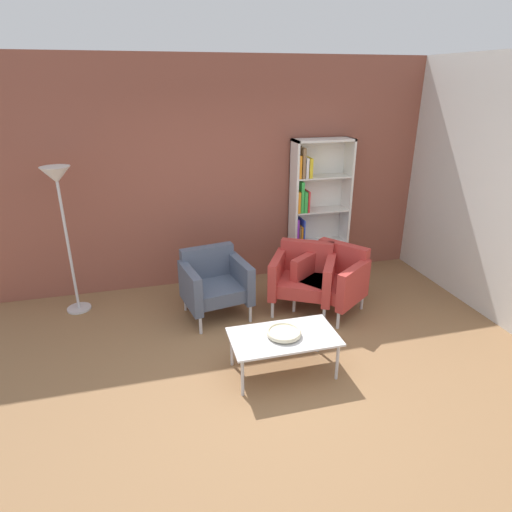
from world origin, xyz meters
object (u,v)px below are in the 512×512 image
object	(u,v)px
bookshelf_tall	(314,210)
armchair_by_bookshelf	(303,276)
armchair_near_window	(214,282)
armchair_corner_red	(333,277)
floor_lamp_torchiere	(59,193)
decorative_bowl	(284,333)
coffee_table_low	(284,339)

from	to	relation	value
bookshelf_tall	armchair_by_bookshelf	world-z (taller)	bookshelf_tall
bookshelf_tall	armchair_near_window	bearing A→B (deg)	-152.53
armchair_corner_red	floor_lamp_torchiere	xyz separation A→B (m)	(-2.99, 0.76, 1.03)
floor_lamp_torchiere	armchair_near_window	bearing A→B (deg)	-18.11
armchair_by_bookshelf	floor_lamp_torchiere	world-z (taller)	floor_lamp_torchiere
bookshelf_tall	armchair_near_window	distance (m)	1.80
bookshelf_tall	floor_lamp_torchiere	xyz separation A→B (m)	(-3.13, -0.27, 0.50)
decorative_bowl	coffee_table_low	bearing A→B (deg)	180.00
armchair_corner_red	floor_lamp_torchiere	world-z (taller)	floor_lamp_torchiere
bookshelf_tall	coffee_table_low	xyz separation A→B (m)	(-1.09, -2.07, -0.58)
decorative_bowl	armchair_near_window	size ratio (longest dim) A/B	0.39
decorative_bowl	armchair_corner_red	bearing A→B (deg)	47.45
coffee_table_low	armchair_corner_red	bearing A→B (deg)	47.45
bookshelf_tall	armchair_by_bookshelf	size ratio (longest dim) A/B	2.04
armchair_by_bookshelf	armchair_corner_red	world-z (taller)	same
bookshelf_tall	coffee_table_low	distance (m)	2.41
coffee_table_low	floor_lamp_torchiere	distance (m)	2.92
coffee_table_low	armchair_by_bookshelf	world-z (taller)	armchair_by_bookshelf
decorative_bowl	armchair_by_bookshelf	distance (m)	1.33
decorative_bowl	armchair_corner_red	size ratio (longest dim) A/B	0.34
armchair_by_bookshelf	armchair_corner_red	xyz separation A→B (m)	(0.32, -0.13, 0.00)
coffee_table_low	armchair_by_bookshelf	distance (m)	1.33
bookshelf_tall	coffee_table_low	size ratio (longest dim) A/B	1.90
armchair_corner_red	bookshelf_tall	bearing A→B (deg)	136.50
coffee_table_low	armchair_near_window	xyz separation A→B (m)	(-0.44, 1.28, 0.05)
bookshelf_tall	floor_lamp_torchiere	distance (m)	3.18
decorative_bowl	armchair_corner_red	xyz separation A→B (m)	(0.95, 1.04, -0.02)
coffee_table_low	armchair_by_bookshelf	bearing A→B (deg)	61.61
bookshelf_tall	decorative_bowl	distance (m)	2.40
bookshelf_tall	armchair_by_bookshelf	xyz separation A→B (m)	(-0.46, -0.90, -0.53)
armchair_near_window	floor_lamp_torchiere	xyz separation A→B (m)	(-1.60, 0.52, 1.03)
bookshelf_tall	armchair_corner_red	bearing A→B (deg)	-97.73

